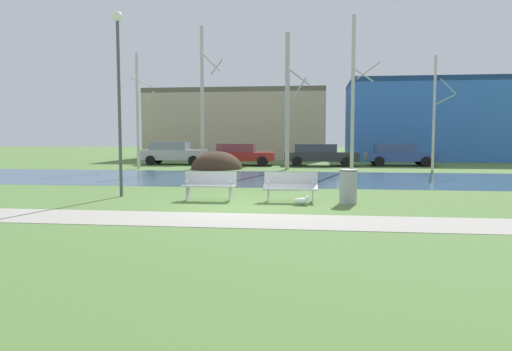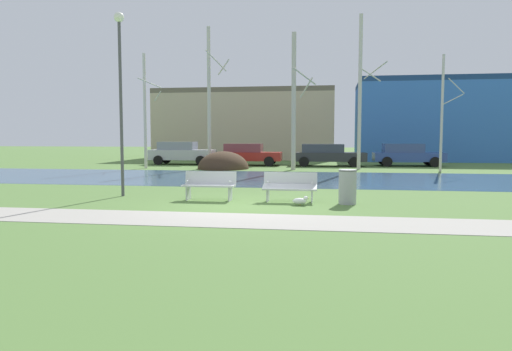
{
  "view_description": "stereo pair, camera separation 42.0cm",
  "coord_description": "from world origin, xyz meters",
  "px_view_note": "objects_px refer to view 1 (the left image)",
  "views": [
    {
      "loc": [
        1.99,
        -12.98,
        1.95
      ],
      "look_at": [
        0.13,
        1.77,
        0.73
      ],
      "focal_mm": 33.67,
      "sensor_mm": 36.0,
      "label": 1
    },
    {
      "loc": [
        2.41,
        -12.92,
        1.95
      ],
      "look_at": [
        0.13,
        1.77,
        0.73
      ],
      "focal_mm": 33.67,
      "sensor_mm": 36.0,
      "label": 2
    }
  ],
  "objects_px": {
    "streetlamp": "(119,76)",
    "parked_van_nearest_silver": "(174,153)",
    "bench_right": "(291,186)",
    "parked_wagon_fourth_blue": "(398,154)",
    "parked_hatch_third_dark": "(320,154)",
    "trash_bin": "(348,186)",
    "parked_sedan_second_red": "(240,154)",
    "bench_left": "(210,185)",
    "seagull": "(302,201)"
  },
  "relations": [
    {
      "from": "seagull",
      "to": "bench_left",
      "type": "bearing_deg",
      "value": 165.57
    },
    {
      "from": "parked_wagon_fourth_blue",
      "to": "streetlamp",
      "type": "bearing_deg",
      "value": -123.32
    },
    {
      "from": "bench_left",
      "to": "parked_sedan_second_red",
      "type": "xyz_separation_m",
      "value": [
        -1.84,
        17.28,
        0.29
      ]
    },
    {
      "from": "parked_sedan_second_red",
      "to": "bench_right",
      "type": "bearing_deg",
      "value": -76.03
    },
    {
      "from": "seagull",
      "to": "trash_bin",
      "type": "bearing_deg",
      "value": 20.37
    },
    {
      "from": "trash_bin",
      "to": "parked_van_nearest_silver",
      "type": "relative_size",
      "value": 0.22
    },
    {
      "from": "parked_wagon_fourth_blue",
      "to": "bench_right",
      "type": "bearing_deg",
      "value": -108.51
    },
    {
      "from": "streetlamp",
      "to": "parked_van_nearest_silver",
      "type": "height_order",
      "value": "streetlamp"
    },
    {
      "from": "bench_right",
      "to": "seagull",
      "type": "bearing_deg",
      "value": -63.88
    },
    {
      "from": "trash_bin",
      "to": "parked_sedan_second_red",
      "type": "bearing_deg",
      "value": 108.83
    },
    {
      "from": "streetlamp",
      "to": "parked_van_nearest_silver",
      "type": "bearing_deg",
      "value": 101.44
    },
    {
      "from": "bench_right",
      "to": "parked_wagon_fourth_blue",
      "type": "bearing_deg",
      "value": 71.49
    },
    {
      "from": "trash_bin",
      "to": "parked_sedan_second_red",
      "type": "height_order",
      "value": "parked_sedan_second_red"
    },
    {
      "from": "seagull",
      "to": "parked_wagon_fourth_blue",
      "type": "xyz_separation_m",
      "value": [
        5.7,
        18.83,
        0.63
      ]
    },
    {
      "from": "bench_right",
      "to": "parked_wagon_fourth_blue",
      "type": "distance_m",
      "value": 19.09
    },
    {
      "from": "seagull",
      "to": "parked_hatch_third_dark",
      "type": "relative_size",
      "value": 0.1
    },
    {
      "from": "bench_right",
      "to": "trash_bin",
      "type": "xyz_separation_m",
      "value": [
        1.67,
        -0.24,
        0.04
      ]
    },
    {
      "from": "trash_bin",
      "to": "streetlamp",
      "type": "relative_size",
      "value": 0.17
    },
    {
      "from": "bench_left",
      "to": "parked_van_nearest_silver",
      "type": "height_order",
      "value": "parked_van_nearest_silver"
    },
    {
      "from": "parked_hatch_third_dark",
      "to": "parked_van_nearest_silver",
      "type": "bearing_deg",
      "value": 178.27
    },
    {
      "from": "bench_right",
      "to": "trash_bin",
      "type": "distance_m",
      "value": 1.69
    },
    {
      "from": "parked_sedan_second_red",
      "to": "parked_wagon_fourth_blue",
      "type": "distance_m",
      "value": 10.39
    },
    {
      "from": "bench_left",
      "to": "bench_right",
      "type": "bearing_deg",
      "value": 0.0
    },
    {
      "from": "seagull",
      "to": "parked_wagon_fourth_blue",
      "type": "height_order",
      "value": "parked_wagon_fourth_blue"
    },
    {
      "from": "bench_left",
      "to": "trash_bin",
      "type": "bearing_deg",
      "value": -3.26
    },
    {
      "from": "seagull",
      "to": "parked_van_nearest_silver",
      "type": "bearing_deg",
      "value": 116.9
    },
    {
      "from": "trash_bin",
      "to": "parked_wagon_fourth_blue",
      "type": "distance_m",
      "value": 18.86
    },
    {
      "from": "bench_left",
      "to": "seagull",
      "type": "height_order",
      "value": "bench_left"
    },
    {
      "from": "streetlamp",
      "to": "parked_wagon_fourth_blue",
      "type": "height_order",
      "value": "streetlamp"
    },
    {
      "from": "parked_van_nearest_silver",
      "to": "parked_wagon_fourth_blue",
      "type": "height_order",
      "value": "parked_van_nearest_silver"
    },
    {
      "from": "bench_right",
      "to": "parked_hatch_third_dark",
      "type": "height_order",
      "value": "parked_hatch_third_dark"
    },
    {
      "from": "bench_right",
      "to": "parked_sedan_second_red",
      "type": "bearing_deg",
      "value": 103.97
    },
    {
      "from": "bench_right",
      "to": "streetlamp",
      "type": "bearing_deg",
      "value": 174.58
    },
    {
      "from": "trash_bin",
      "to": "parked_wagon_fourth_blue",
      "type": "relative_size",
      "value": 0.22
    },
    {
      "from": "trash_bin",
      "to": "bench_right",
      "type": "bearing_deg",
      "value": 172.0
    },
    {
      "from": "parked_van_nearest_silver",
      "to": "parked_sedan_second_red",
      "type": "distance_m",
      "value": 4.67
    },
    {
      "from": "bench_left",
      "to": "streetlamp",
      "type": "distance_m",
      "value": 4.58
    },
    {
      "from": "parked_sedan_second_red",
      "to": "parked_hatch_third_dark",
      "type": "height_order",
      "value": "parked_sedan_second_red"
    },
    {
      "from": "streetlamp",
      "to": "seagull",
      "type": "bearing_deg",
      "value": -12.03
    },
    {
      "from": "parked_van_nearest_silver",
      "to": "parked_wagon_fourth_blue",
      "type": "relative_size",
      "value": 1.0
    },
    {
      "from": "trash_bin",
      "to": "bench_left",
      "type": "bearing_deg",
      "value": 176.74
    },
    {
      "from": "bench_right",
      "to": "parked_van_nearest_silver",
      "type": "relative_size",
      "value": 0.36
    },
    {
      "from": "bench_left",
      "to": "streetlamp",
      "type": "height_order",
      "value": "streetlamp"
    },
    {
      "from": "parked_van_nearest_silver",
      "to": "parked_sedan_second_red",
      "type": "relative_size",
      "value": 1.01
    },
    {
      "from": "parked_van_nearest_silver",
      "to": "parked_hatch_third_dark",
      "type": "relative_size",
      "value": 0.93
    },
    {
      "from": "bench_right",
      "to": "parked_wagon_fourth_blue",
      "type": "relative_size",
      "value": 0.36
    },
    {
      "from": "streetlamp",
      "to": "parked_sedan_second_red",
      "type": "relative_size",
      "value": 1.33
    },
    {
      "from": "bench_right",
      "to": "parked_wagon_fourth_blue",
      "type": "xyz_separation_m",
      "value": [
        6.06,
        18.1,
        0.29
      ]
    },
    {
      "from": "bench_left",
      "to": "trash_bin",
      "type": "height_order",
      "value": "trash_bin"
    },
    {
      "from": "trash_bin",
      "to": "seagull",
      "type": "height_order",
      "value": "trash_bin"
    }
  ]
}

